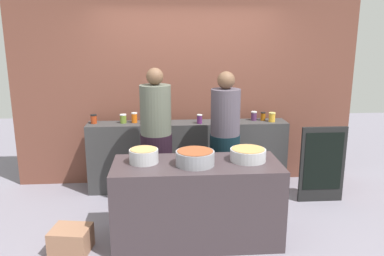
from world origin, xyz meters
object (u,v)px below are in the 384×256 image
object	(u,v)px
preserve_jar_3	(146,120)
chalkboard_sign	(322,164)
preserve_jar_4	(157,119)
cooking_pot_center	(195,158)
preserve_jar_0	(94,119)
cooking_pot_left	(144,156)
preserve_jar_2	(134,118)
preserve_jar_9	(272,117)
preserve_jar_6	(200,119)
cook_in_cap	(225,146)
cook_with_tongs	(156,147)
preserve_jar_5	(167,117)
bread_crate	(71,240)
preserve_jar_1	(123,119)
preserve_jar_8	(263,116)
cooking_pot_right	(248,155)
preserve_jar_7	(254,116)

from	to	relation	value
preserve_jar_3	chalkboard_sign	world-z (taller)	preserve_jar_3
preserve_jar_4	cooking_pot_center	size ratio (longest dim) A/B	0.31
preserve_jar_0	cooking_pot_left	distance (m)	1.55
preserve_jar_2	preserve_jar_9	world-z (taller)	preserve_jar_2
preserve_jar_0	cooking_pot_center	xyz separation A→B (m)	(1.23, -1.48, -0.09)
preserve_jar_6	cook_in_cap	size ratio (longest dim) A/B	0.07
preserve_jar_4	preserve_jar_2	bearing A→B (deg)	168.72
cook_with_tongs	chalkboard_sign	world-z (taller)	cook_with_tongs
preserve_jar_3	preserve_jar_5	world-z (taller)	preserve_jar_5
cooking_pot_center	bread_crate	xyz separation A→B (m)	(-1.24, -0.10, -0.79)
preserve_jar_1	preserve_jar_6	world-z (taller)	preserve_jar_6
preserve_jar_2	cooking_pot_left	xyz separation A→B (m)	(0.18, -1.38, -0.10)
cook_in_cap	preserve_jar_8	bearing A→B (deg)	44.14
preserve_jar_0	bread_crate	distance (m)	1.81
preserve_jar_3	preserve_jar_4	xyz separation A→B (m)	(0.14, 0.04, 0.01)
preserve_jar_3	cooking_pot_left	bearing A→B (deg)	-88.88
preserve_jar_3	cooking_pot_center	world-z (taller)	preserve_jar_3
preserve_jar_5	preserve_jar_3	bearing A→B (deg)	-156.61
preserve_jar_6	cooking_pot_left	bearing A→B (deg)	-118.34
preserve_jar_3	cooking_pot_center	bearing A→B (deg)	-68.95
preserve_jar_2	preserve_jar_4	bearing A→B (deg)	-11.28
cooking_pot_right	cook_in_cap	xyz separation A→B (m)	(-0.11, 0.79, -0.14)
preserve_jar_9	preserve_jar_2	bearing A→B (deg)	177.57
preserve_jar_0	preserve_jar_7	size ratio (longest dim) A/B	0.98
bread_crate	chalkboard_sign	xyz separation A→B (m)	(2.94, 0.98, 0.37)
preserve_jar_7	preserve_jar_3	bearing A→B (deg)	-175.37
preserve_jar_2	preserve_jar_7	size ratio (longest dim) A/B	1.10
preserve_jar_3	bread_crate	distance (m)	1.86
preserve_jar_7	cook_in_cap	xyz separation A→B (m)	(-0.50, -0.62, -0.25)
preserve_jar_9	cooking_pot_right	world-z (taller)	preserve_jar_9
preserve_jar_4	cook_in_cap	bearing A→B (deg)	-32.62
cooking_pot_left	bread_crate	xyz separation A→B (m)	(-0.73, -0.21, -0.79)
preserve_jar_1	preserve_jar_4	world-z (taller)	same
preserve_jar_8	cook_with_tongs	xyz separation A→B (m)	(-1.46, -0.66, -0.22)
cooking_pot_left	preserve_jar_3	bearing A→B (deg)	91.12
preserve_jar_5	cooking_pot_right	distance (m)	1.64
preserve_jar_8	preserve_jar_2	bearing A→B (deg)	-179.70
cook_in_cap	cooking_pot_center	bearing A→B (deg)	-116.36
chalkboard_sign	preserve_jar_8	bearing A→B (deg)	136.04
preserve_jar_9	chalkboard_sign	size ratio (longest dim) A/B	0.13
cooking_pot_left	cook_with_tongs	size ratio (longest dim) A/B	0.17
preserve_jar_7	cook_with_tongs	world-z (taller)	cook_with_tongs
preserve_jar_1	chalkboard_sign	world-z (taller)	preserve_jar_1
preserve_jar_4	cook_with_tongs	distance (m)	0.63
preserve_jar_7	chalkboard_sign	size ratio (longest dim) A/B	0.13
preserve_jar_1	preserve_jar_7	distance (m)	1.79
cooking_pot_center	chalkboard_sign	xyz separation A→B (m)	(1.70, 0.89, -0.42)
preserve_jar_1	cooking_pot_left	xyz separation A→B (m)	(0.33, -1.37, -0.09)
preserve_jar_2	preserve_jar_8	distance (m)	1.76
bread_crate	cooking_pot_left	bearing A→B (deg)	15.91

